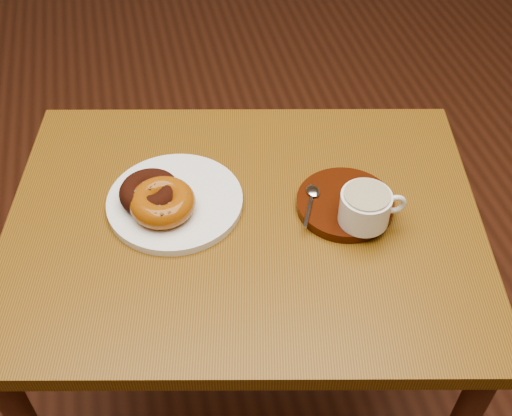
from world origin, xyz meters
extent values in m
cube|color=brown|center=(0.20, 0.20, 0.70)|extent=(0.87, 0.73, 0.03)
cylinder|color=#4C2415|center=(-0.08, 0.52, 0.34)|extent=(0.04, 0.04, 0.69)
cylinder|color=#4C2415|center=(0.59, 0.37, 0.34)|extent=(0.04, 0.04, 0.69)
cylinder|color=white|center=(0.10, 0.26, 0.73)|extent=(0.23, 0.23, 0.01)
torus|color=black|center=(0.06, 0.26, 0.75)|extent=(0.11, 0.11, 0.04)
torus|color=#9A5010|center=(0.08, 0.24, 0.75)|extent=(0.14, 0.14, 0.04)
cube|color=#553B1C|center=(0.11, 0.24, 0.77)|extent=(0.01, 0.00, 0.00)
cube|color=#553B1C|center=(0.11, 0.25, 0.77)|extent=(0.01, 0.01, 0.00)
cube|color=#553B1C|center=(0.10, 0.26, 0.77)|extent=(0.01, 0.01, 0.00)
cube|color=#553B1C|center=(0.09, 0.27, 0.77)|extent=(0.01, 0.01, 0.00)
cube|color=#553B1C|center=(0.08, 0.27, 0.77)|extent=(0.00, 0.01, 0.00)
cube|color=#553B1C|center=(0.07, 0.27, 0.77)|extent=(0.01, 0.01, 0.00)
cube|color=#553B1C|center=(0.05, 0.26, 0.77)|extent=(0.01, 0.01, 0.00)
cube|color=#553B1C|center=(0.05, 0.25, 0.77)|extent=(0.01, 0.01, 0.00)
cube|color=#553B1C|center=(0.04, 0.24, 0.77)|extent=(0.01, 0.00, 0.00)
cube|color=#553B1C|center=(0.05, 0.22, 0.77)|extent=(0.01, 0.01, 0.00)
cube|color=#553B1C|center=(0.05, 0.21, 0.77)|extent=(0.01, 0.01, 0.00)
cube|color=#553B1C|center=(0.07, 0.21, 0.77)|extent=(0.01, 0.01, 0.00)
cube|color=#553B1C|center=(0.08, 0.20, 0.77)|extent=(0.00, 0.01, 0.00)
cube|color=#553B1C|center=(0.09, 0.21, 0.77)|extent=(0.01, 0.01, 0.00)
cube|color=#553B1C|center=(0.10, 0.21, 0.77)|extent=(0.01, 0.01, 0.00)
cube|color=#553B1C|center=(0.11, 0.22, 0.77)|extent=(0.01, 0.01, 0.00)
cylinder|color=#3A1508|center=(0.37, 0.19, 0.73)|extent=(0.16, 0.16, 0.02)
cylinder|color=white|center=(0.38, 0.15, 0.76)|extent=(0.08, 0.08, 0.05)
cylinder|color=brown|center=(0.38, 0.15, 0.79)|extent=(0.07, 0.07, 0.00)
torus|color=white|center=(0.43, 0.14, 0.76)|extent=(0.04, 0.01, 0.04)
ellipsoid|color=silver|center=(0.32, 0.22, 0.74)|extent=(0.02, 0.03, 0.01)
cube|color=silver|center=(0.30, 0.18, 0.74)|extent=(0.04, 0.07, 0.00)
camera|label=1|loc=(0.07, -0.49, 1.48)|focal=45.00mm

